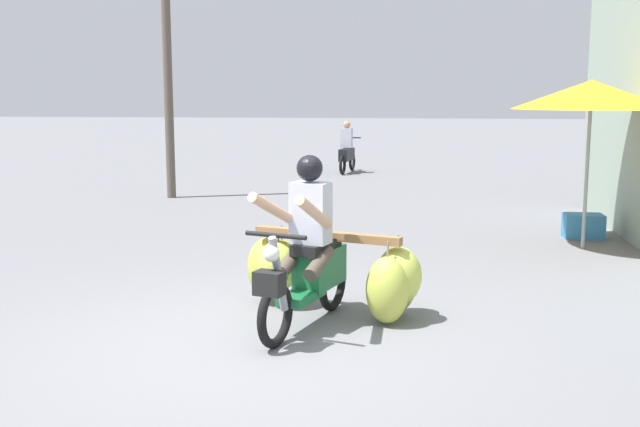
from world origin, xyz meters
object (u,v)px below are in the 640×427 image
Objects in this scene: motorbike_distant_ahead_left at (347,152)px; market_umbrella_near_shop at (591,95)px; motorbike_main_loaded at (326,267)px; utility_pole at (167,56)px; produce_crate at (583,226)px.

motorbike_distant_ahead_left is 0.70× the size of market_umbrella_near_shop.
motorbike_main_loaded is at bearing -131.10° from market_umbrella_near_shop.
market_umbrella_near_shop is 8.49m from utility_pole.
motorbike_main_loaded is 13.23m from motorbike_distant_ahead_left.
market_umbrella_near_shop reaches higher than produce_crate.
motorbike_main_loaded is 5.51m from produce_crate.
motorbike_distant_ahead_left is 9.81m from produce_crate.
market_umbrella_near_shop is at bearing 48.90° from motorbike_main_loaded.
market_umbrella_near_shop is 0.40× the size of utility_pole.
motorbike_distant_ahead_left is at bearing 116.19° from produce_crate.
market_umbrella_near_shop is (3.16, 3.62, 1.63)m from motorbike_main_loaded.
produce_crate is at bearing 78.05° from market_umbrella_near_shop.
utility_pole reaches higher than market_umbrella_near_shop.
utility_pole reaches higher than motorbike_distant_ahead_left.
motorbike_distant_ahead_left reaches higher than produce_crate.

